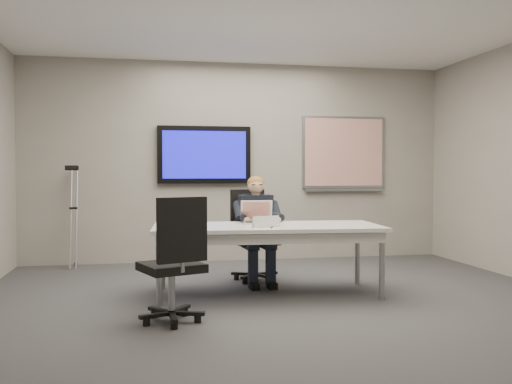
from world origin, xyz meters
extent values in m
cube|color=#39393B|center=(0.00, 0.00, 0.00)|extent=(6.00, 6.00, 0.02)
cube|color=white|center=(0.00, 0.00, 2.80)|extent=(6.00, 6.00, 0.02)
cube|color=gray|center=(0.00, 3.00, 1.40)|extent=(6.00, 0.02, 2.80)
cube|color=gray|center=(0.00, -3.00, 1.40)|extent=(6.00, 0.02, 2.80)
cube|color=silver|center=(-0.08, 0.69, 0.69)|extent=(2.38, 1.12, 0.04)
cube|color=silver|center=(-0.08, 0.69, 0.62)|extent=(2.27, 1.02, 0.10)
cylinder|color=gray|center=(-1.19, 0.36, 0.34)|extent=(0.06, 0.06, 0.68)
cylinder|color=gray|center=(0.97, 0.21, 0.34)|extent=(0.06, 0.06, 0.68)
cylinder|color=gray|center=(-1.13, 1.17, 0.34)|extent=(0.06, 0.06, 0.68)
cylinder|color=gray|center=(1.03, 1.02, 0.34)|extent=(0.06, 0.06, 0.68)
cube|color=black|center=(-0.50, 2.95, 1.50)|extent=(1.30, 0.08, 0.80)
cube|color=#0E0D97|center=(-0.50, 2.90, 1.50)|extent=(1.16, 0.01, 0.66)
cube|color=gray|center=(1.55, 2.98, 1.55)|extent=(1.25, 0.04, 1.05)
cube|color=white|center=(1.55, 2.95, 1.55)|extent=(1.18, 0.01, 0.98)
cube|color=gray|center=(1.55, 2.94, 1.00)|extent=(1.18, 0.05, 0.04)
cylinder|color=gray|center=(-0.07, 1.43, 0.28)|extent=(0.06, 0.06, 0.36)
cube|color=black|center=(-0.07, 1.43, 0.46)|extent=(0.55, 0.55, 0.07)
cube|color=black|center=(-0.12, 1.64, 0.79)|extent=(0.42, 0.14, 0.52)
cylinder|color=gray|center=(-1.09, -0.23, 0.28)|extent=(0.06, 0.06, 0.36)
cube|color=black|center=(-1.09, -0.23, 0.46)|extent=(0.60, 0.60, 0.07)
cube|color=black|center=(-1.01, -0.43, 0.80)|extent=(0.41, 0.20, 0.52)
cube|color=black|center=(-0.07, 1.40, 0.74)|extent=(0.39, 0.24, 0.52)
cube|color=#3B2418|center=(-0.07, 1.28, 0.77)|extent=(0.20, 0.03, 0.25)
sphere|color=#D9AB84|center=(-0.07, 1.37, 1.10)|extent=(0.19, 0.19, 0.19)
ellipsoid|color=#935625|center=(-0.07, 1.38, 1.13)|extent=(0.20, 0.20, 0.16)
cube|color=silver|center=(-0.13, 0.87, 0.72)|extent=(0.36, 0.27, 0.02)
cube|color=black|center=(-0.13, 0.86, 0.73)|extent=(0.30, 0.19, 0.00)
cube|color=silver|center=(-0.13, 1.03, 0.84)|extent=(0.35, 0.12, 0.22)
cube|color=red|center=(-0.13, 1.02, 0.85)|extent=(0.30, 0.09, 0.19)
cylinder|color=black|center=(-0.09, 0.40, 0.72)|extent=(0.05, 0.14, 0.01)
camera|label=1|loc=(-1.29, -5.01, 1.26)|focal=40.00mm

